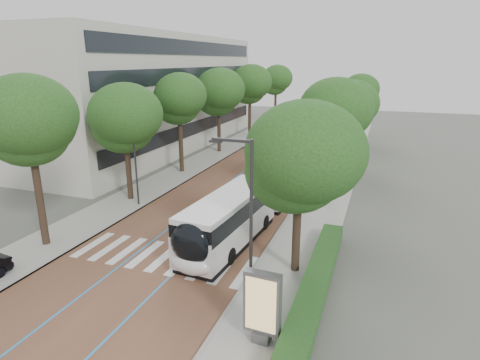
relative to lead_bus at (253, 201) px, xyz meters
The scene contains 22 objects.
ground 8.65m from the lead_bus, 114.09° to the right, with size 160.00×160.00×0.00m, color #51544C.
road 32.47m from the lead_bus, 96.14° to the left, with size 11.00×140.00×0.02m, color brown.
sidewalk_left 34.10m from the lead_bus, 108.78° to the left, with size 4.00×140.00×0.12m, color #989690.
sidewalk_right 32.54m from the lead_bus, 82.87° to the left, with size 4.00×140.00×0.12m, color #989690.
kerb_left 33.54m from the lead_bus, 105.70° to the left, with size 0.20×140.00×0.14m, color gray.
kerb_right 32.36m from the lead_bus, 86.21° to the left, with size 0.20×140.00×0.14m, color gray.
zebra_crossing 7.67m from the lead_bus, 115.82° to the right, with size 10.55×3.60×0.01m.
lane_line_left 32.68m from the lead_bus, 98.93° to the left, with size 0.12×126.00×0.01m, color #2781C6.
lane_line_right 32.34m from the lead_bus, 93.31° to the left, with size 0.12×126.00×0.01m, color #2781C6.
office_building 31.07m from the lead_bus, 138.57° to the left, with size 18.11×40.00×14.00m.
hedge 9.65m from the lead_bus, 53.99° to the right, with size 1.20×14.00×0.80m, color #18471A.
streetlight_near 11.65m from the lead_bus, 73.66° to the right, with size 1.82×0.20×8.00m.
streetlight_far 14.94m from the lead_bus, 77.52° to the left, with size 1.82×0.20×8.00m.
lamp_post_left 9.89m from the lead_bus, behind, with size 0.14×0.14×8.00m, color #2D2E30.
trees_left 21.93m from the lead_bus, 121.10° to the left, with size 5.99×60.44×9.92m.
trees_right 13.96m from the lead_bus, 71.24° to the left, with size 6.01×47.62×9.25m.
lead_bus is the anchor object (origin of this frame).
bus_queued_0 15.90m from the lead_bus, 93.44° to the left, with size 2.62×12.42×3.20m.
bus_queued_1 29.84m from the lead_bus, 91.87° to the left, with size 2.85×12.46×3.20m.
bus_queued_2 42.71m from the lead_bus, 90.76° to the left, with size 2.86×12.46×3.20m.
bus_queued_3 55.93m from the lead_bus, 90.73° to the left, with size 2.88×12.47×3.20m.
ad_panel 12.62m from the lead_bus, 70.58° to the right, with size 1.51×0.61×3.08m.
Camera 1 is at (11.43, -17.29, 10.99)m, focal length 30.00 mm.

